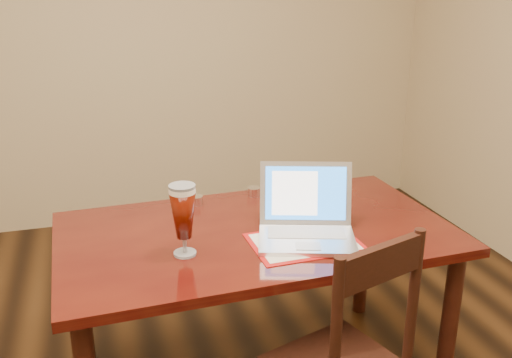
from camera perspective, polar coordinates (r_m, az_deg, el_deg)
name	(u,v)px	position (r m, az deg, el deg)	size (l,w,h in m)	color
dining_table	(256,247)	(2.30, 0.05, -6.86)	(1.57, 0.92, 0.99)	#491109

